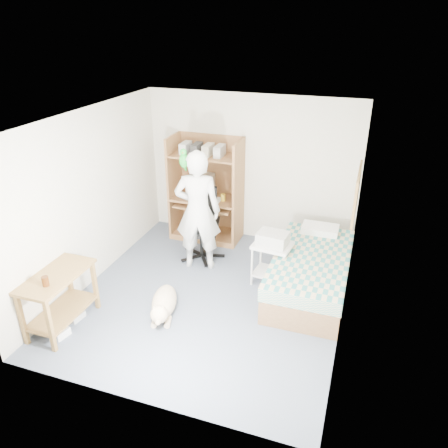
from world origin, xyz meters
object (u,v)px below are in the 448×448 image
office_chair (202,234)px  person (198,211)px  side_desk (59,292)px  dog (164,303)px  computer_hutch (207,193)px  printer_cart (272,257)px  bed (311,272)px

office_chair → person: bearing=-91.9°
side_desk → office_chair: 2.47m
side_desk → dog: size_ratio=1.03×
computer_hutch → dog: (0.26, -2.32, -0.66)m
dog → printer_cart: 1.70m
office_chair → person: size_ratio=0.60×
bed → side_desk: (-2.85, -1.82, 0.21)m
office_chair → printer_cart: (1.25, -0.42, 0.02)m
bed → office_chair: (-1.83, 0.43, 0.12)m
bed → person: 1.88m
printer_cart → computer_hutch: bearing=148.5°
bed → dog: 2.12m
bed → dog: (-1.74, -1.20, -0.13)m
bed → office_chair: 1.88m
side_desk → printer_cart: side_desk is taller
side_desk → bed: bearing=32.5°
side_desk → office_chair: (1.02, 2.24, -0.09)m
computer_hutch → bed: bearing=-29.3°
computer_hutch → printer_cart: computer_hutch is taller
office_chair → bed: bearing=-26.8°
side_desk → printer_cart: bearing=38.7°
computer_hutch → person: person is taller
printer_cart → person: bearing=-178.8°
bed → computer_hutch: bearing=150.7°
computer_hutch → person: bearing=-76.6°
computer_hutch → office_chair: size_ratio=1.59×
dog → office_chair: bearing=76.1°
bed → side_desk: 3.39m
computer_hutch → person: size_ratio=0.95×
computer_hutch → bed: computer_hutch is taller
office_chair → printer_cart: bearing=-32.2°
bed → side_desk: side_desk is taller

